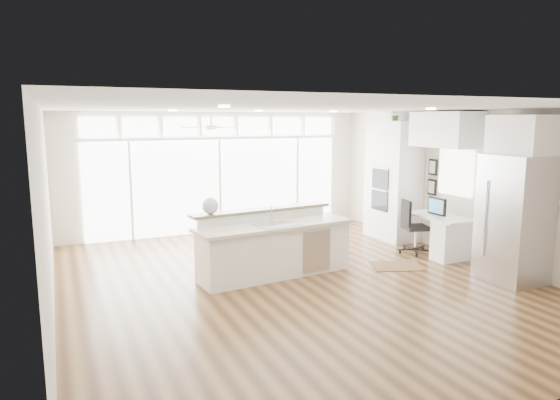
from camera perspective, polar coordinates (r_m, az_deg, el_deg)
name	(u,v)px	position (r m, az deg, el deg)	size (l,w,h in m)	color
floor	(297,282)	(7.99, 1.94, -9.36)	(7.00, 8.00, 0.02)	#432A14
ceiling	(298,108)	(7.58, 2.05, 10.45)	(7.00, 8.00, 0.02)	white
wall_back	(218,172)	(11.36, -7.06, 3.15)	(7.00, 0.04, 2.70)	beige
wall_front	(516,266)	(4.54, 25.34, -6.84)	(7.00, 0.04, 2.70)	beige
wall_left	(47,215)	(6.88, -25.10, -1.58)	(0.04, 8.00, 2.70)	beige
wall_right	(469,185)	(9.73, 20.77, 1.62)	(0.04, 8.00, 2.70)	beige
glass_wall	(219,186)	(11.34, -6.94, 1.62)	(5.80, 0.06, 2.08)	white
transom_row	(218,126)	(11.24, -7.07, 8.35)	(5.90, 0.06, 0.40)	white
desk_window	(456,173)	(9.90, 19.45, 2.97)	(0.04, 0.85, 0.85)	white
ceiling_fan	(211,122)	(10.00, -7.85, 8.81)	(1.16, 1.16, 0.32)	white
recessed_lights	(292,110)	(7.76, 1.38, 10.28)	(3.40, 3.00, 0.02)	beige
oven_cabinet	(393,180)	(10.87, 12.78, 2.20)	(0.64, 1.20, 2.50)	white
desk_nook	(439,235)	(9.86, 17.70, -3.86)	(0.72, 1.30, 0.76)	white
upper_cabinets	(446,130)	(9.65, 18.45, 7.65)	(0.64, 1.30, 0.64)	white
refrigerator	(514,219)	(8.60, 25.17, -1.95)	(0.76, 0.90, 2.00)	silver
fridge_cabinet	(523,135)	(8.51, 26.03, 6.71)	(0.64, 0.90, 0.60)	white
framed_photos	(432,177)	(10.36, 17.03, 2.52)	(0.06, 0.22, 0.80)	black
kitchen_island	(275,244)	(8.15, -0.57, -5.06)	(2.65, 1.00, 1.05)	white
rug	(397,266)	(9.01, 13.21, -7.35)	(0.86, 0.62, 0.01)	#3C2513
office_chair	(416,227)	(9.84, 15.27, -2.99)	(0.53, 0.49, 1.02)	black
fishbowl	(210,206)	(7.95, -7.97, -0.65)	(0.27, 0.27, 0.27)	silver
monitor	(437,206)	(9.70, 17.51, -0.68)	(0.07, 0.43, 0.36)	black
keyboard	(429,216)	(9.62, 16.70, -1.76)	(0.13, 0.36, 0.02)	white
potted_plant	(395,116)	(10.80, 13.04, 9.35)	(0.24, 0.27, 0.21)	#305926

